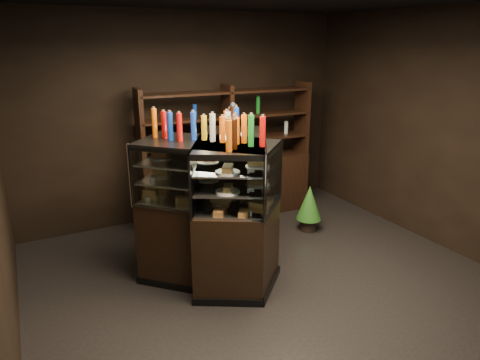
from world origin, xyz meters
name	(u,v)px	position (x,y,z in m)	size (l,w,h in m)	color
ground	(275,288)	(0.00, 0.00, 0.00)	(5.00, 5.00, 0.00)	black
room_shell	(280,111)	(0.00, 0.00, 1.94)	(5.02, 5.02, 3.01)	black
display_case	(221,232)	(-0.39, 0.54, 0.53)	(1.76, 1.64, 1.60)	black
food_display	(220,175)	(-0.39, 0.54, 1.21)	(1.25, 1.24, 0.49)	#B78641
bottles_top	(219,126)	(-0.39, 0.54, 1.74)	(1.08, 1.10, 0.30)	#B20C0A
potted_conifer	(309,202)	(1.23, 1.06, 0.43)	(0.35, 0.35, 0.76)	black
back_shelving	(228,179)	(0.44, 2.05, 0.60)	(2.60, 0.57, 2.00)	black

